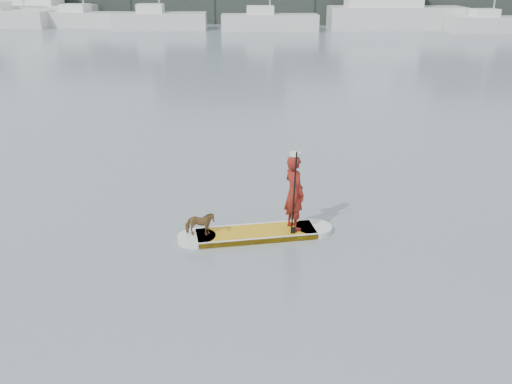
# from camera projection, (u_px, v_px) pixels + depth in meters

# --- Properties ---
(ground) EXTENTS (140.00, 140.00, 0.00)m
(ground) POSITION_uv_depth(u_px,v_px,m) (257.00, 293.00, 9.93)
(ground) COLOR slate
(ground) RESTS_ON ground
(paddleboard) EXTENTS (3.19, 1.54, 0.12)m
(paddleboard) POSITION_uv_depth(u_px,v_px,m) (256.00, 233.00, 12.01)
(paddleboard) COLOR gold
(paddleboard) RESTS_ON ground
(paddler) EXTENTS (0.65, 0.70, 1.61)m
(paddler) POSITION_uv_depth(u_px,v_px,m) (294.00, 193.00, 11.83)
(paddler) COLOR maroon
(paddler) RESTS_ON paddleboard
(white_cap) EXTENTS (0.22, 0.22, 0.07)m
(white_cap) POSITION_uv_depth(u_px,v_px,m) (295.00, 154.00, 11.52)
(white_cap) COLOR silver
(white_cap) RESTS_ON paddler
(dog) EXTENTS (0.65, 0.39, 0.52)m
(dog) POSITION_uv_depth(u_px,v_px,m) (200.00, 224.00, 11.70)
(dog) COLOR brown
(dog) RESTS_ON paddleboard
(paddle) EXTENTS (0.12, 0.29, 2.00)m
(paddle) POSITION_uv_depth(u_px,v_px,m) (294.00, 203.00, 11.63)
(paddle) COLOR black
(paddle) RESTS_ON ground
(sailboat_a) EXTENTS (9.28, 3.57, 13.19)m
(sailboat_a) POSITION_uv_depth(u_px,v_px,m) (4.00, 17.00, 54.03)
(sailboat_a) COLOR silver
(sailboat_a) RESTS_ON ground
(sailboat_b) EXTENTS (8.82, 3.28, 12.84)m
(sailboat_b) POSITION_uv_depth(u_px,v_px,m) (84.00, 18.00, 53.83)
(sailboat_b) COLOR silver
(sailboat_b) RESTS_ON ground
(sailboat_c) EXTENTS (8.66, 3.97, 11.98)m
(sailboat_c) POSITION_uv_depth(u_px,v_px,m) (159.00, 20.00, 51.74)
(sailboat_c) COLOR silver
(sailboat_c) RESTS_ON ground
(sailboat_d) EXTENTS (8.84, 3.75, 12.63)m
(sailboat_d) POSITION_uv_depth(u_px,v_px,m) (269.00, 20.00, 50.79)
(sailboat_d) COLOR silver
(sailboat_d) RESTS_ON ground
(sailboat_e) EXTENTS (7.87, 3.95, 10.91)m
(sailboat_e) POSITION_uv_depth(u_px,v_px,m) (491.00, 23.00, 49.67)
(sailboat_e) COLOR silver
(sailboat_e) RESTS_ON ground
(motor_yacht_a) EXTENTS (12.54, 5.30, 7.30)m
(motor_yacht_a) POSITION_uv_depth(u_px,v_px,m) (390.00, 6.00, 51.83)
(motor_yacht_a) COLOR silver
(motor_yacht_a) RESTS_ON ground
(motor_yacht_b) EXTENTS (10.49, 3.93, 6.83)m
(motor_yacht_b) POSITION_uv_depth(u_px,v_px,m) (36.00, 4.00, 56.38)
(motor_yacht_b) COLOR silver
(motor_yacht_b) RESTS_ON ground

